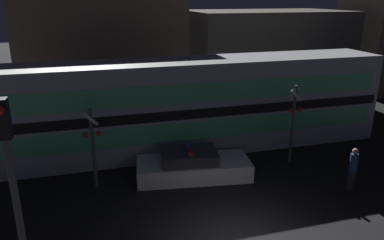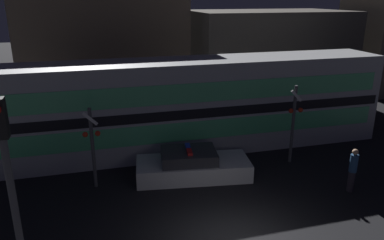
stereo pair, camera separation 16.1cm
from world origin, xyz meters
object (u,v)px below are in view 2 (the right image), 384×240
crossing_signal_near (294,121)px  traffic_light_corner (10,183)px  police_car (192,166)px  pedestrian (353,170)px  train (191,105)px

crossing_signal_near → traffic_light_corner: size_ratio=0.68×
police_car → pedestrian: (5.74, -2.88, 0.42)m
pedestrian → traffic_light_corner: bearing=-166.7°
police_car → crossing_signal_near: crossing_signal_near is taller
traffic_light_corner → crossing_signal_near: bearing=28.7°
train → traffic_light_corner: traffic_light_corner is taller
pedestrian → traffic_light_corner: 12.13m
police_car → pedestrian: size_ratio=2.78×
pedestrian → police_car: bearing=153.4°
police_car → traffic_light_corner: bearing=-128.0°
pedestrian → crossing_signal_near: 3.41m
pedestrian → train: bearing=129.4°
crossing_signal_near → traffic_light_corner: 12.22m
train → crossing_signal_near: train is taller
train → crossing_signal_near: bearing=-36.0°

